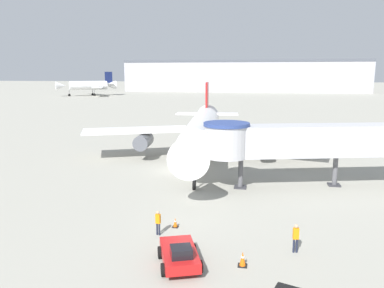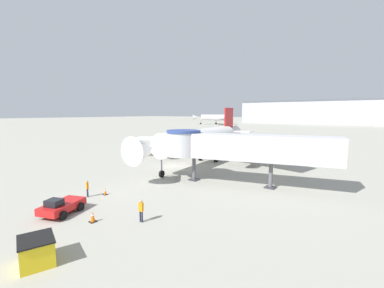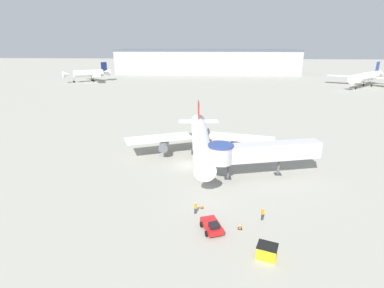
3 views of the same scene
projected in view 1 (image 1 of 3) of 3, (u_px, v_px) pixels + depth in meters
ground_plane at (175, 170)px, 40.32m from camera, size 800.00×800.00×0.00m
main_airplane at (202, 130)px, 43.38m from camera, size 30.06×29.06×9.03m
jet_bridge at (294, 140)px, 33.77m from camera, size 18.86×7.68×6.02m
pushback_tug_red at (179, 255)px, 20.25m from camera, size 2.94×3.94×1.44m
traffic_cone_apron_front at (243, 259)px, 20.29m from camera, size 0.51×0.51×0.83m
traffic_cone_near_nose at (175, 223)px, 25.42m from camera, size 0.40×0.40×0.67m
ground_crew_marshaller at (158, 221)px, 24.09m from camera, size 0.35×0.25×1.63m
ground_crew_wing_walker at (296, 236)px, 21.71m from camera, size 0.36×0.25×1.74m
background_jet_navy_tail at (90, 85)px, 169.36m from camera, size 23.79×24.45×10.76m
terminal_building at (243, 76)px, 208.01m from camera, size 130.59×23.31×17.14m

